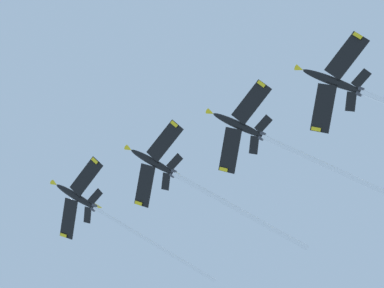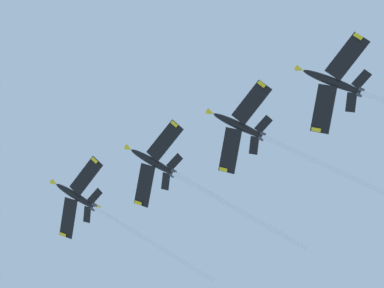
# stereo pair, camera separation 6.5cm
# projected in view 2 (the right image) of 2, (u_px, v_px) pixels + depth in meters

# --- Properties ---
(jet_lead) EXTENTS (36.05, 26.17, 22.74)m
(jet_lead) POSITION_uv_depth(u_px,v_px,m) (99.00, 210.00, 133.47)
(jet_lead) COLOR black
(jet_second) EXTENTS (34.94, 26.22, 23.26)m
(jet_second) POSITION_uv_depth(u_px,v_px,m) (188.00, 182.00, 124.06)
(jet_second) COLOR black
(jet_third) EXTENTS (34.62, 25.39, 22.67)m
(jet_third) POSITION_uv_depth(u_px,v_px,m) (276.00, 143.00, 116.73)
(jet_third) COLOR black
(jet_fourth) EXTENTS (33.72, 24.53, 21.86)m
(jet_fourth) POSITION_uv_depth(u_px,v_px,m) (373.00, 97.00, 108.14)
(jet_fourth) COLOR black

